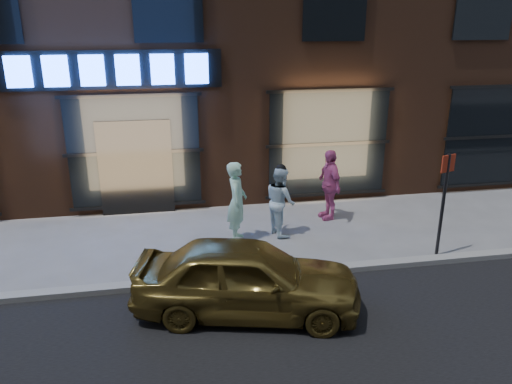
# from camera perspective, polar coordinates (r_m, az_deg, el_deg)

# --- Properties ---
(ground) EXTENTS (90.00, 90.00, 0.00)m
(ground) POSITION_cam_1_polar(r_m,az_deg,el_deg) (9.67, -14.04, -10.78)
(ground) COLOR slate
(ground) RESTS_ON ground
(curb) EXTENTS (60.00, 0.25, 0.12)m
(curb) POSITION_cam_1_polar(r_m,az_deg,el_deg) (9.64, -14.07, -10.47)
(curb) COLOR gray
(curb) RESTS_ON ground
(storefront_building) EXTENTS (30.20, 8.28, 10.30)m
(storefront_building) POSITION_cam_1_polar(r_m,az_deg,el_deg) (16.39, -14.02, 20.16)
(storefront_building) COLOR #54301E
(storefront_building) RESTS_ON ground
(man_bowtie) EXTENTS (0.56, 0.74, 1.82)m
(man_bowtie) POSITION_cam_1_polar(r_m,az_deg,el_deg) (11.01, -2.20, -1.13)
(man_bowtie) COLOR #A7DCB9
(man_bowtie) RESTS_ON ground
(man_cap) EXTENTS (0.77, 0.90, 1.60)m
(man_cap) POSITION_cam_1_polar(r_m,az_deg,el_deg) (11.39, 2.82, -1.02)
(man_cap) COLOR white
(man_cap) RESTS_ON ground
(passerby) EXTENTS (0.55, 1.07, 1.76)m
(passerby) POSITION_cam_1_polar(r_m,az_deg,el_deg) (12.38, 8.36, 0.85)
(passerby) COLOR #CE5493
(passerby) RESTS_ON ground
(gold_sedan) EXTENTS (4.03, 2.36, 1.29)m
(gold_sedan) POSITION_cam_1_polar(r_m,az_deg,el_deg) (8.46, -1.04, -9.75)
(gold_sedan) COLOR olive
(gold_sedan) RESTS_ON ground
(sign_post) EXTENTS (0.34, 0.14, 2.22)m
(sign_post) POSITION_cam_1_polar(r_m,az_deg,el_deg) (10.80, 20.69, -0.40)
(sign_post) COLOR #262628
(sign_post) RESTS_ON ground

